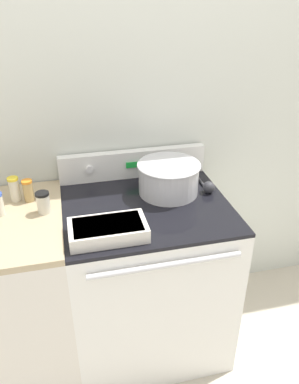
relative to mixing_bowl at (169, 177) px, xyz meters
The scene contains 10 objects.
kitchen_wall 0.40m from the mixing_bowl, 116.02° to the left, with size 8.00×0.05×2.50m.
stove_range 0.57m from the mixing_bowl, 144.51° to the right, with size 0.80×0.72×0.91m.
control_panel 0.26m from the mixing_bowl, 121.82° to the left, with size 0.80×0.07×0.15m.
side_counter 0.97m from the mixing_bowl, behind, with size 0.51×0.69×0.92m.
mixing_bowl is the anchor object (origin of this frame).
casserole_dish 0.48m from the mixing_bowl, 138.47° to the right, with size 0.33×0.18×0.06m.
ladle 0.21m from the mixing_bowl, ahead, with size 0.06×0.29×0.06m.
spice_jar_black_cap 0.62m from the mixing_bowl, behind, with size 0.06×0.06×0.10m.
spice_jar_orange_cap 0.69m from the mixing_bowl, behind, with size 0.05×0.05×0.11m.
spice_jar_yellow_cap 0.76m from the mixing_bowl, behind, with size 0.05×0.05×0.12m.
Camera 1 is at (-0.35, -1.17, 1.84)m, focal length 35.00 mm.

